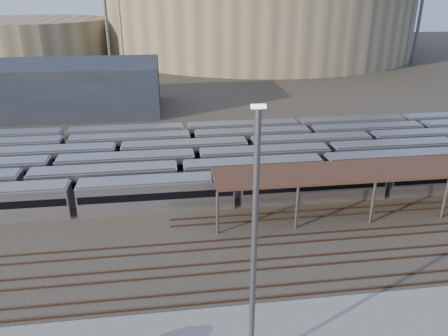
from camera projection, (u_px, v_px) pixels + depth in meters
ground at (294, 234)px, 46.37m from camera, size 420.00×420.00×0.00m
subway_trains at (228, 158)px, 62.06m from camera, size 129.23×23.90×3.60m
empty_tracks at (308, 261)px, 41.76m from camera, size 170.00×9.62×0.18m
stadium at (258, 9)px, 171.28m from camera, size 124.00×124.00×32.50m
secondary_arena at (29, 40)px, 155.15m from camera, size 56.00×56.00×14.00m
service_building at (57, 88)px, 90.41m from camera, size 42.00×20.00×10.00m
floodlight_0 at (104, 0)px, 135.36m from camera, size 4.00×1.00×38.40m
floodlight_2 at (423, 0)px, 138.69m from camera, size 4.00×1.00×38.40m
yard_light_pole at (254, 252)px, 26.45m from camera, size 0.80×0.36×18.39m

